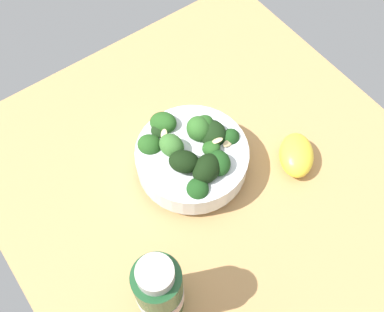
# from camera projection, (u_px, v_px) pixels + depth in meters

# --- Properties ---
(ground_plane) EXTENTS (0.65, 0.65, 0.04)m
(ground_plane) POSITION_uv_depth(u_px,v_px,m) (205.00, 175.00, 0.76)
(ground_plane) COLOR tan
(bowl_of_broccoli) EXTENTS (0.17, 0.18, 0.09)m
(bowl_of_broccoli) POSITION_uv_depth(u_px,v_px,m) (192.00, 155.00, 0.71)
(bowl_of_broccoli) COLOR white
(bowl_of_broccoli) RESTS_ON ground_plane
(lemon_wedge) EXTENTS (0.09, 0.10, 0.04)m
(lemon_wedge) POSITION_uv_depth(u_px,v_px,m) (296.00, 155.00, 0.73)
(lemon_wedge) COLOR yellow
(lemon_wedge) RESTS_ON ground_plane
(bottle_tall) EXTENTS (0.06, 0.06, 0.15)m
(bottle_tall) POSITION_uv_depth(u_px,v_px,m) (159.00, 290.00, 0.58)
(bottle_tall) COLOR #194723
(bottle_tall) RESTS_ON ground_plane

